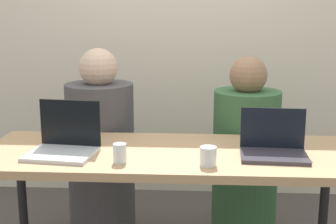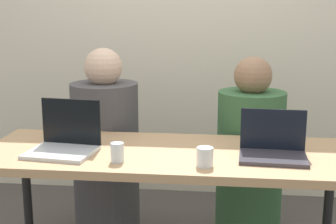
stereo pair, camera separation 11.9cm
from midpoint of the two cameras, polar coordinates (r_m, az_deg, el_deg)
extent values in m
cube|color=beige|center=(3.50, 0.25, 8.88)|extent=(4.68, 0.10, 2.35)
cube|color=tan|center=(2.28, -1.59, -5.27)|extent=(1.80, 0.66, 0.04)
cylinder|color=black|center=(2.86, -18.51, -9.82)|extent=(0.05, 0.05, 0.68)
cylinder|color=black|center=(2.75, 17.30, -10.70)|extent=(0.05, 0.05, 0.68)
cylinder|color=#4B494C|center=(2.92, -9.30, -5.93)|extent=(0.43, 0.43, 0.96)
sphere|color=beige|center=(2.79, -9.71, 5.36)|extent=(0.23, 0.23, 0.23)
cylinder|color=#39663C|center=(2.87, 8.19, -6.59)|extent=(0.45, 0.45, 0.92)
sphere|color=#997051|center=(2.74, 8.55, 4.47)|extent=(0.22, 0.22, 0.22)
cube|color=silver|center=(2.27, -14.39, -5.03)|extent=(0.33, 0.28, 0.02)
cube|color=black|center=(2.35, -13.26, -1.29)|extent=(0.31, 0.05, 0.23)
sphere|color=white|center=(2.36, -13.11, -1.20)|extent=(0.04, 0.04, 0.04)
cube|color=#38343D|center=(2.21, 11.28, -5.32)|extent=(0.32, 0.23, 0.02)
cube|color=black|center=(2.29, 11.19, -1.93)|extent=(0.30, 0.03, 0.20)
sphere|color=white|center=(2.30, 11.17, -1.85)|extent=(0.04, 0.04, 0.04)
cylinder|color=white|center=(2.06, 3.27, -5.42)|extent=(0.07, 0.07, 0.09)
cylinder|color=silver|center=(2.07, 3.26, -5.92)|extent=(0.07, 0.07, 0.05)
cylinder|color=silver|center=(2.12, -7.50, -5.00)|extent=(0.06, 0.06, 0.09)
cylinder|color=silver|center=(2.12, -7.49, -5.51)|extent=(0.05, 0.05, 0.05)
camera|label=1|loc=(0.06, -91.48, -0.33)|focal=50.00mm
camera|label=2|loc=(0.06, 88.52, 0.33)|focal=50.00mm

